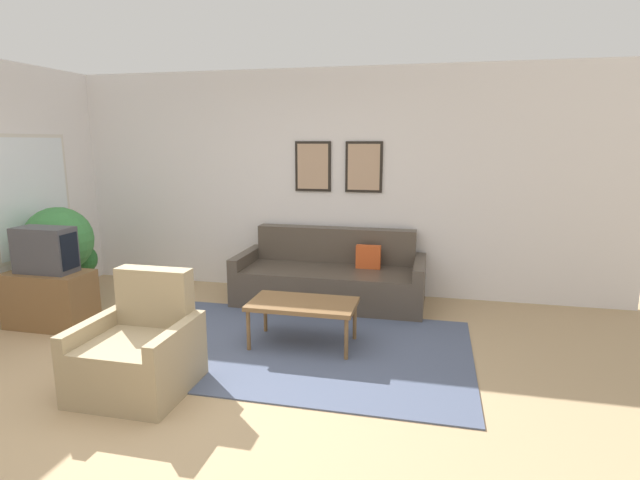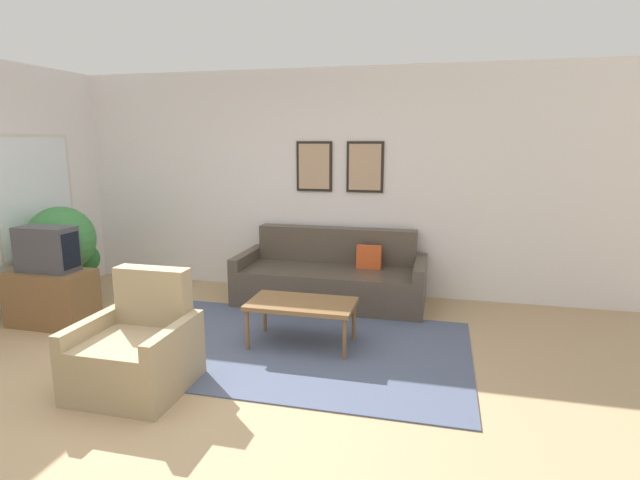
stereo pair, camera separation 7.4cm
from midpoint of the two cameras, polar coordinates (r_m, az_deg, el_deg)
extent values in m
plane|color=tan|center=(4.01, -15.01, -16.74)|extent=(16.00, 16.00, 0.00)
cube|color=#4C5670|center=(4.65, -2.34, -12.17)|extent=(3.11, 1.99, 0.01)
cube|color=silver|center=(6.24, -2.82, 6.62)|extent=(8.00, 0.06, 2.70)
cube|color=black|center=(6.10, -0.30, 8.41)|extent=(0.44, 0.03, 0.60)
cube|color=tan|center=(6.09, -0.34, 8.40)|extent=(0.38, 0.01, 0.54)
cube|color=black|center=(5.98, 5.53, 8.30)|extent=(0.44, 0.03, 0.60)
cube|color=tan|center=(5.97, 5.50, 8.29)|extent=(0.38, 0.01, 0.54)
cube|color=beige|center=(6.65, -29.45, 4.42)|extent=(0.02, 1.14, 1.41)
cube|color=white|center=(6.65, -29.41, 4.42)|extent=(0.02, 1.06, 1.33)
cube|color=#4C4238|center=(5.80, 1.54, -5.23)|extent=(1.91, 0.90, 0.41)
cube|color=#4C4238|center=(6.03, 2.27, -0.53)|extent=(1.91, 0.20, 0.42)
cube|color=#4C4238|center=(6.07, -7.89, -3.90)|extent=(0.12, 0.90, 0.55)
cube|color=#4C4238|center=(5.66, 11.69, -5.15)|extent=(0.12, 0.90, 0.55)
cube|color=#D15123|center=(5.75, 5.99, -2.02)|extent=(0.28, 0.10, 0.28)
cube|color=brown|center=(4.57, -1.64, -7.31)|extent=(0.97, 0.54, 0.04)
cylinder|color=brown|center=(4.57, -7.85, -10.20)|extent=(0.04, 0.04, 0.38)
cylinder|color=brown|center=(4.34, 3.31, -11.31)|extent=(0.04, 0.04, 0.38)
cylinder|color=brown|center=(4.97, -5.90, -8.36)|extent=(0.04, 0.04, 0.38)
cylinder|color=brown|center=(4.76, 4.33, -9.24)|extent=(0.04, 0.04, 0.38)
cube|color=brown|center=(5.78, -27.97, -5.87)|extent=(0.83, 0.44, 0.57)
cube|color=#424247|center=(5.66, -28.44, -0.92)|extent=(0.57, 0.28, 0.45)
cube|color=black|center=(5.47, -26.21, -1.09)|extent=(0.01, 0.23, 0.35)
cube|color=tan|center=(4.10, -19.89, -13.11)|extent=(0.60, 0.76, 0.42)
cube|color=tan|center=(4.18, -18.02, -6.09)|extent=(0.60, 0.16, 0.46)
cube|color=tan|center=(4.27, -23.90, -11.55)|extent=(0.09, 0.76, 0.54)
cube|color=tan|center=(3.91, -15.59, -13.14)|extent=(0.09, 0.76, 0.54)
cylinder|color=#383D42|center=(6.51, -26.66, -5.52)|extent=(0.27, 0.27, 0.21)
cylinder|color=#51381E|center=(6.46, -26.83, -3.66)|extent=(0.04, 0.04, 0.22)
sphere|color=#3D8442|center=(6.37, -27.18, 0.08)|extent=(0.75, 0.75, 0.75)
cylinder|color=#383D42|center=(6.73, -24.81, -4.93)|extent=(0.31, 0.31, 0.20)
cylinder|color=#51381E|center=(6.69, -24.92, -3.68)|extent=(0.04, 0.04, 0.11)
sphere|color=#28662D|center=(6.64, -25.06, -1.95)|extent=(0.36, 0.36, 0.36)
camera|label=1|loc=(0.04, -89.59, 0.08)|focal=28.00mm
camera|label=2|loc=(0.04, 90.41, -0.08)|focal=28.00mm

